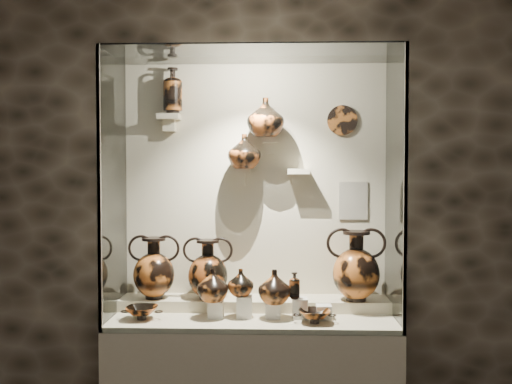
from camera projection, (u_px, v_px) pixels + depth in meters
wall_back at (255, 187)px, 3.73m from camera, size 5.00×0.02×3.20m
front_tier at (253, 318)px, 3.44m from camera, size 1.68×0.58×0.03m
rear_tier at (254, 305)px, 3.61m from camera, size 1.70×0.25×0.10m
back_panel at (255, 187)px, 3.72m from camera, size 1.70×0.03×1.60m
glass_front at (251, 190)px, 3.11m from camera, size 1.70×0.01×1.60m
glass_left at (113, 188)px, 3.44m from camera, size 0.01×0.60×1.60m
glass_right at (395, 188)px, 3.38m from camera, size 0.01×0.60×1.60m
glass_top at (253, 54)px, 3.38m from camera, size 1.70×0.60×0.01m
frame_post_left at (99, 190)px, 3.15m from camera, size 0.02×0.02×1.60m
frame_post_right at (406, 190)px, 3.09m from camera, size 0.02×0.02×1.60m
pedestal_a at (216, 309)px, 3.39m from camera, size 0.09×0.09×0.10m
pedestal_b at (244, 307)px, 3.38m from camera, size 0.09×0.09×0.13m
pedestal_c at (273, 310)px, 3.38m from camera, size 0.09×0.09×0.09m
pedestal_d at (300, 308)px, 3.37m from camera, size 0.09×0.09×0.12m
pedestal_e at (324, 312)px, 3.37m from camera, size 0.09×0.09×0.08m
bracket_ul at (169, 117)px, 3.65m from camera, size 0.14×0.12×0.04m
bracket_ca at (239, 171)px, 3.65m from camera, size 0.14×0.12×0.04m
bracket_cb at (270, 140)px, 3.63m from camera, size 0.10×0.12×0.04m
bracket_cc at (298, 171)px, 3.63m from camera, size 0.14×0.12×0.04m
amphora_left at (154, 268)px, 3.58m from camera, size 0.40×0.40×0.39m
amphora_mid at (208, 269)px, 3.58m from camera, size 0.39×0.39×0.38m
amphora_right at (356, 266)px, 3.52m from camera, size 0.36×0.36×0.44m
jug_a at (213, 285)px, 3.37m from camera, size 0.25×0.25×0.20m
jug_b at (241, 282)px, 3.38m from camera, size 0.18×0.18×0.16m
jug_c at (274, 287)px, 3.36m from camera, size 0.21×0.21×0.20m
lekythos_small at (294, 284)px, 3.35m from camera, size 0.10×0.10×0.18m
kylix_left at (142, 311)px, 3.34m from camera, size 0.25×0.21×0.10m
kylix_right at (315, 315)px, 3.27m from camera, size 0.30×0.28×0.09m
lekythos_tall at (173, 88)px, 3.63m from camera, size 0.15×0.15×0.33m
ovoid_vase_a at (244, 151)px, 3.59m from camera, size 0.22×0.22×0.22m
ovoid_vase_b at (266, 117)px, 3.56m from camera, size 0.28×0.28×0.24m
wall_plate at (342, 120)px, 3.66m from camera, size 0.19×0.02×0.19m
info_placard at (353, 201)px, 3.68m from camera, size 0.18×0.01×0.25m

